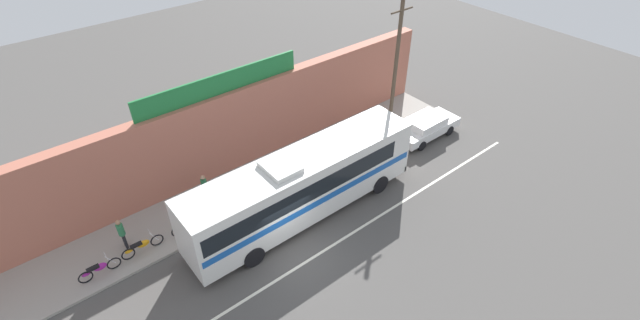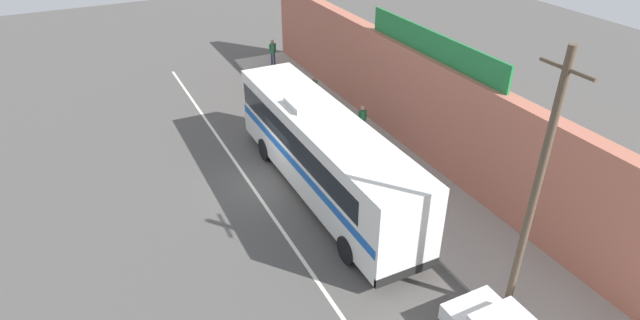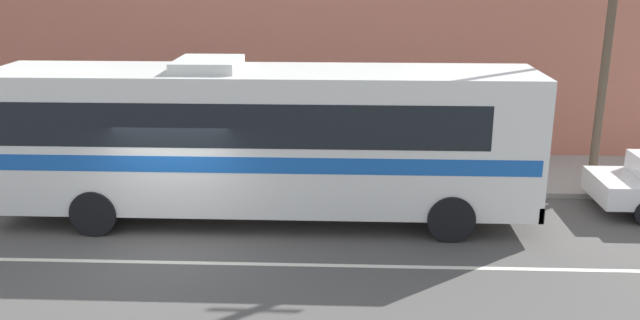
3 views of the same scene
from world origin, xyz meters
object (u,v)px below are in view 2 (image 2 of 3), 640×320
pedestrian_near_shop (362,119)px  motorcycle_red (322,121)px  motorcycle_black (304,104)px  pedestrian_far_left (273,50)px  motorcycle_green (288,92)px  pedestrian_by_curb (314,89)px  utility_pole (536,191)px  intercity_bus (322,149)px

pedestrian_near_shop → motorcycle_red: bearing=-139.7°
motorcycle_black → pedestrian_far_left: (-7.39, 1.16, 0.58)m
pedestrian_far_left → motorcycle_green: bearing=-13.3°
pedestrian_by_curb → pedestrian_far_left: bearing=177.0°
pedestrian_far_left → pedestrian_near_shop: 11.32m
motorcycle_black → pedestrian_near_shop: bearing=18.6°
motorcycle_black → pedestrian_by_curb: pedestrian_by_curb is taller
utility_pole → intercity_bus: bearing=-165.2°
intercity_bus → pedestrian_far_left: size_ratio=7.17×
motorcycle_red → motorcycle_green: bearing=-179.1°
intercity_bus → motorcycle_red: 5.72m
motorcycle_green → pedestrian_by_curb: (1.46, 0.92, 0.56)m
intercity_bus → pedestrian_near_shop: (-3.31, 3.85, -0.96)m
motorcycle_black → motorcycle_red: size_ratio=1.03×
pedestrian_far_left → motorcycle_red: bearing=-7.2°
utility_pole → pedestrian_far_left: size_ratio=4.92×
intercity_bus → utility_pole: bearing=14.8°
motorcycle_black → pedestrian_far_left: bearing=171.1°
motorcycle_black → pedestrian_near_shop: 4.18m
motorcycle_black → pedestrian_near_shop: size_ratio=1.18×
motorcycle_red → pedestrian_far_left: pedestrian_far_left is taller
intercity_bus → pedestrian_by_curb: intercity_bus is taller
utility_pole → pedestrian_by_curb: (-16.15, 1.11, -3.36)m
motorcycle_black → pedestrian_by_curb: 1.09m
motorcycle_green → motorcycle_red: same height
pedestrian_far_left → pedestrian_near_shop: size_ratio=1.03×
pedestrian_near_shop → motorcycle_black: bearing=-161.4°
utility_pole → pedestrian_near_shop: (-11.74, 1.63, -3.39)m
motorcycle_green → pedestrian_far_left: pedestrian_far_left is taller
intercity_bus → pedestrian_near_shop: intercity_bus is taller
utility_pole → motorcycle_green: utility_pole is taller
motorcycle_green → pedestrian_far_left: (-5.44, 1.28, 0.58)m
intercity_bus → pedestrian_by_curb: size_ratio=7.24×
pedestrian_far_left → utility_pole: bearing=-3.7°
utility_pole → pedestrian_by_curb: 16.54m
intercity_bus → motorcycle_green: (-9.18, 2.41, -1.50)m
pedestrian_by_curb → pedestrian_far_left: 6.92m
pedestrian_near_shop → pedestrian_far_left: bearing=-179.2°
motorcycle_black → motorcycle_red: (2.31, -0.05, 0.00)m
intercity_bus → pedestrian_near_shop: 5.17m
motorcycle_green → pedestrian_near_shop: (5.88, 1.44, 0.54)m
intercity_bus → motorcycle_black: size_ratio=6.27×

